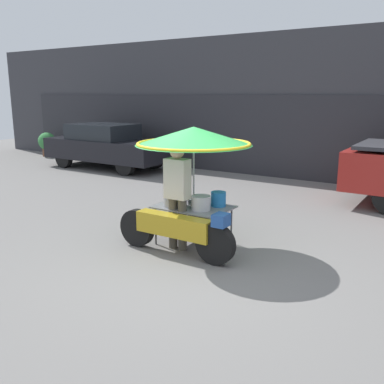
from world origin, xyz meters
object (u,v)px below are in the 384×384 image
at_px(vendor_motorcycle_cart, 191,157).
at_px(parked_car, 107,145).
at_px(vendor_person, 177,191).
at_px(potted_plant, 47,143).

relative_size(vendor_motorcycle_cart, parked_car, 0.48).
xyz_separation_m(vendor_motorcycle_cart, vendor_person, (-0.10, -0.26, -0.52)).
height_order(vendor_motorcycle_cart, parked_car, vendor_motorcycle_cart).
relative_size(vendor_person, parked_car, 0.39).
height_order(vendor_person, parked_car, vendor_person).
distance_m(parked_car, potted_plant, 4.07).
distance_m(vendor_motorcycle_cart, vendor_person, 0.58).
xyz_separation_m(vendor_person, potted_plant, (-10.27, 5.85, -0.42)).
distance_m(vendor_person, potted_plant, 11.82).
xyz_separation_m(vendor_motorcycle_cart, parked_car, (-6.38, 4.79, -0.71)).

